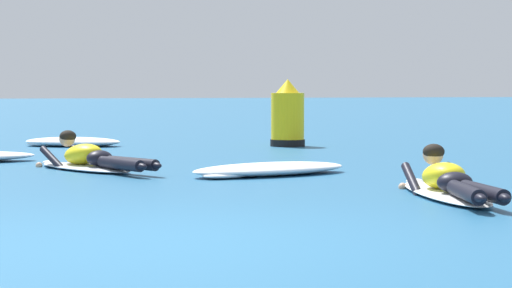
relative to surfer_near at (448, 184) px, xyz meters
name	(u,v)px	position (x,y,z in m)	size (l,w,h in m)	color
ground_plane	(82,151)	(-3.09, 7.85, -0.13)	(120.00, 120.00, 0.00)	#235B84
surfer_near	(448,184)	(0.00, 0.00, 0.00)	(0.78, 2.74, 0.54)	white
surfer_far	(90,160)	(-3.18, 3.91, 0.01)	(1.54, 2.41, 0.54)	silver
whitewater_mid_left	(73,142)	(-3.18, 9.16, -0.06)	(1.91, 1.46, 0.16)	white
whitewater_mid_right	(270,169)	(-1.11, 2.81, -0.06)	(2.21, 1.43, 0.15)	white
channel_marker_buoy	(288,119)	(0.49, 8.39, 0.34)	(0.61, 0.61, 1.17)	yellow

